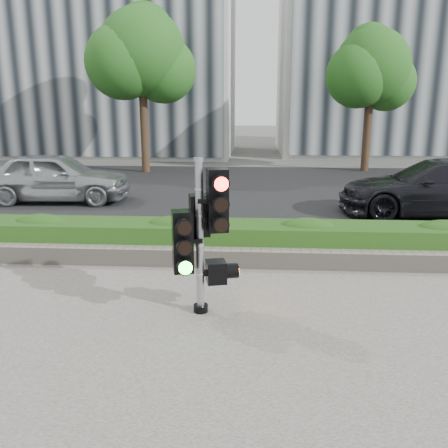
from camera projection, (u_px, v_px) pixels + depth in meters
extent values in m
plane|color=#51514C|center=(225.00, 309.00, 7.28)|extent=(120.00, 120.00, 0.00)
cube|color=#9E9389|center=(210.00, 410.00, 4.86)|extent=(16.00, 11.00, 0.03)
cube|color=black|center=(242.00, 191.00, 16.95)|extent=(60.00, 13.00, 0.02)
cube|color=gray|center=(234.00, 246.00, 10.31)|extent=(60.00, 0.25, 0.12)
cube|color=gray|center=(231.00, 258.00, 9.07)|extent=(12.00, 0.32, 0.34)
cube|color=#437925|center=(233.00, 240.00, 9.66)|extent=(12.00, 1.00, 0.68)
cube|color=#B7B7B2|center=(98.00, 26.00, 28.20)|extent=(16.00, 9.00, 15.00)
cube|color=#B7B7B2|center=(427.00, 54.00, 29.27)|extent=(18.00, 10.00, 12.00)
cylinder|color=black|center=(144.00, 127.00, 21.07)|extent=(0.36, 0.36, 4.03)
sphere|color=#194814|center=(141.00, 52.00, 20.29)|extent=(3.74, 3.74, 3.74)
sphere|color=#194814|center=(163.00, 70.00, 20.76)|extent=(2.88, 2.88, 2.88)
sphere|color=#194814|center=(123.00, 62.00, 20.02)|extent=(3.17, 3.17, 3.17)
sphere|color=#194814|center=(144.00, 33.00, 20.77)|extent=(2.59, 2.59, 2.59)
cylinder|color=black|center=(367.00, 132.00, 21.48)|extent=(0.36, 0.36, 3.58)
sphere|color=#194814|center=(372.00, 67.00, 20.78)|extent=(3.33, 3.33, 3.33)
sphere|color=#194814|center=(386.00, 82.00, 21.20)|extent=(2.56, 2.56, 2.56)
sphere|color=#194814|center=(358.00, 75.00, 20.54)|extent=(2.82, 2.82, 2.82)
sphere|color=#194814|center=(370.00, 50.00, 21.21)|extent=(2.30, 2.30, 2.30)
cylinder|color=black|center=(201.00, 308.00, 7.12)|extent=(0.22, 0.22, 0.11)
cylinder|color=gray|center=(200.00, 240.00, 6.85)|extent=(0.11, 0.11, 2.26)
cylinder|color=gray|center=(199.00, 160.00, 6.56)|extent=(0.14, 0.14, 0.06)
cube|color=#FF1107|center=(217.00, 200.00, 6.72)|extent=(0.35, 0.35, 0.90)
cube|color=#14E51E|center=(183.00, 241.00, 6.78)|extent=(0.35, 0.35, 0.90)
cube|color=black|center=(199.00, 215.00, 7.02)|extent=(0.35, 0.35, 0.62)
cube|color=orange|center=(216.00, 272.00, 7.06)|extent=(0.35, 0.35, 0.33)
imported|color=#A4A7AB|center=(56.00, 177.00, 14.92)|extent=(4.68, 2.07, 1.57)
imported|color=black|center=(437.00, 187.00, 13.18)|extent=(5.36, 2.21, 1.55)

